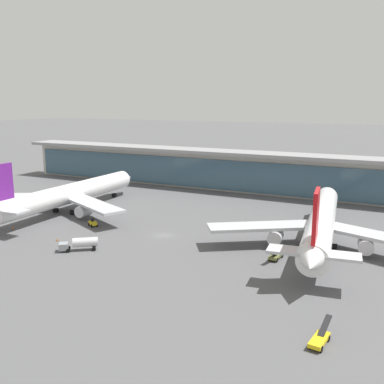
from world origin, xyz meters
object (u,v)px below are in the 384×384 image
(airliner_centre_stand, at_px, (321,223))
(service_truck_under_wing_yellow, at_px, (320,339))
(safety_cone_charlie, at_px, (13,228))
(safety_cone_delta, at_px, (57,240))
(service_truck_at_far_stand_olive, at_px, (276,256))
(service_truck_on_taxiway_yellow, at_px, (93,223))
(service_truck_by_tail_grey, at_px, (80,243))
(airliner_left_stand, at_px, (67,194))

(airliner_centre_stand, bearing_deg, service_truck_under_wing_yellow, -79.09)
(service_truck_under_wing_yellow, distance_m, safety_cone_charlie, 86.80)
(safety_cone_delta, bearing_deg, service_truck_at_far_stand_olive, 12.54)
(service_truck_under_wing_yellow, xyz_separation_m, service_truck_on_taxiway_yellow, (-66.91, 33.05, 0.07))
(airliner_centre_stand, bearing_deg, service_truck_by_tail_grey, -150.02)
(airliner_left_stand, xyz_separation_m, safety_cone_charlie, (-0.53, -20.53, -5.33))
(service_truck_at_far_stand_olive, bearing_deg, service_truck_under_wing_yellow, -63.43)
(service_truck_on_taxiway_yellow, bearing_deg, service_truck_at_far_stand_olive, -3.03)
(airliner_left_stand, bearing_deg, service_truck_at_far_stand_olive, -9.52)
(service_truck_by_tail_grey, distance_m, safety_cone_charlie, 28.16)
(safety_cone_delta, bearing_deg, safety_cone_charlie, 172.55)
(airliner_centre_stand, distance_m, safety_cone_delta, 63.22)
(service_truck_on_taxiway_yellow, bearing_deg, airliner_centre_stand, 10.38)
(airliner_centre_stand, distance_m, service_truck_under_wing_yellow, 44.82)
(airliner_centre_stand, height_order, safety_cone_charlie, airliner_centre_stand)
(service_truck_at_far_stand_olive, xyz_separation_m, safety_cone_delta, (-51.17, -11.38, -0.49))
(service_truck_on_taxiway_yellow, xyz_separation_m, service_truck_at_far_stand_olive, (51.76, -2.74, -0.07))
(service_truck_under_wing_yellow, distance_m, service_truck_at_far_stand_olive, 33.89)
(service_truck_at_far_stand_olive, bearing_deg, safety_cone_charlie, -172.53)
(service_truck_on_taxiway_yellow, height_order, safety_cone_delta, service_truck_on_taxiway_yellow)
(service_truck_on_taxiway_yellow, bearing_deg, service_truck_by_tail_grey, -58.62)
(service_truck_under_wing_yellow, xyz_separation_m, safety_cone_delta, (-66.33, 18.93, -0.49))
(service_truck_on_taxiway_yellow, height_order, safety_cone_charlie, service_truck_on_taxiway_yellow)
(service_truck_on_taxiway_yellow, relative_size, safety_cone_delta, 4.76)
(service_truck_at_far_stand_olive, height_order, safety_cone_delta, service_truck_at_far_stand_olive)
(airliner_centre_stand, relative_size, safety_cone_delta, 96.11)
(service_truck_under_wing_yellow, bearing_deg, safety_cone_charlie, 165.82)
(airliner_left_stand, distance_m, service_truck_by_tail_grey, 37.61)
(service_truck_on_taxiway_yellow, bearing_deg, service_truck_under_wing_yellow, -26.28)
(service_truck_under_wing_yellow, height_order, service_truck_on_taxiway_yellow, service_truck_under_wing_yellow)
(airliner_centre_stand, bearing_deg, airliner_left_stand, -178.50)
(service_truck_on_taxiway_yellow, bearing_deg, safety_cone_delta, -87.62)
(service_truck_under_wing_yellow, xyz_separation_m, service_truck_by_tail_grey, (-56.52, 16.01, 0.90))
(service_truck_by_tail_grey, bearing_deg, safety_cone_delta, 163.43)
(airliner_left_stand, height_order, service_truck_on_taxiway_yellow, airliner_left_stand)
(service_truck_at_far_stand_olive, relative_size, safety_cone_charlie, 9.84)
(airliner_centre_stand, distance_m, service_truck_at_far_stand_olive, 15.80)
(safety_cone_charlie, distance_m, safety_cone_delta, 17.98)
(service_truck_under_wing_yellow, relative_size, service_truck_by_tail_grey, 0.85)
(service_truck_on_taxiway_yellow, distance_m, safety_cone_charlie, 20.89)
(service_truck_by_tail_grey, bearing_deg, safety_cone_charlie, 169.25)
(airliner_left_stand, height_order, service_truck_under_wing_yellow, airliner_left_stand)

